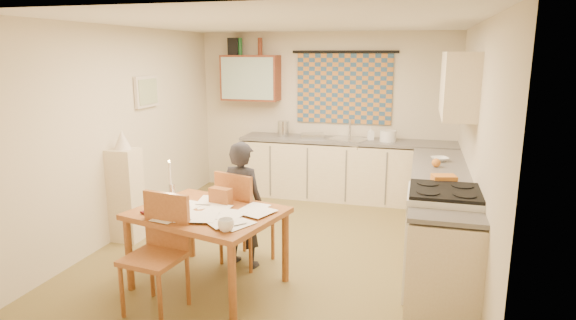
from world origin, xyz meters
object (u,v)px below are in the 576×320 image
(person, at_px, (242,204))
(shelf_stand, at_px, (126,195))
(chair_far, at_px, (246,234))
(counter_right, at_px, (439,218))
(stove, at_px, (442,243))
(counter_back, at_px, (349,170))
(dining_table, at_px, (209,248))

(person, height_order, shelf_stand, person)
(chair_far, bearing_deg, counter_right, -142.89)
(stove, bearing_deg, shelf_stand, 173.65)
(counter_right, relative_size, chair_far, 2.92)
(person, bearing_deg, chair_far, -84.97)
(counter_back, distance_m, counter_right, 2.26)
(stove, xyz_separation_m, shelf_stand, (-3.54, 0.39, 0.05))
(person, bearing_deg, shelf_stand, 1.75)
(chair_far, height_order, person, person)
(counter_right, bearing_deg, dining_table, -149.23)
(chair_far, bearing_deg, dining_table, 92.29)
(dining_table, xyz_separation_m, chair_far, (0.16, 0.58, -0.07))
(dining_table, bearing_deg, person, 87.56)
(dining_table, xyz_separation_m, person, (0.15, 0.52, 0.28))
(person, distance_m, shelf_stand, 1.60)
(counter_back, distance_m, person, 2.73)
(counter_back, relative_size, counter_right, 1.12)
(counter_back, bearing_deg, shelf_stand, -134.41)
(counter_back, xyz_separation_m, chair_far, (-0.71, -2.57, -0.14))
(chair_far, bearing_deg, shelf_stand, 9.46)
(counter_right, height_order, person, person)
(counter_back, distance_m, dining_table, 3.27)
(counter_back, bearing_deg, chair_far, -105.47)
(dining_table, bearing_deg, chair_far, 88.47)
(counter_right, relative_size, person, 2.23)
(stove, bearing_deg, dining_table, -168.89)
(stove, relative_size, chair_far, 0.99)
(dining_table, bearing_deg, stove, 25.15)
(counter_back, distance_m, stove, 3.00)
(counter_back, bearing_deg, stove, -65.41)
(counter_right, xyz_separation_m, person, (-1.97, -0.75, 0.21))
(counter_right, relative_size, stove, 2.94)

